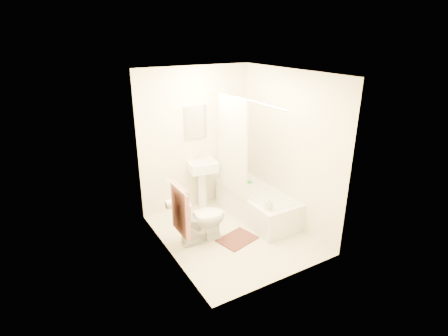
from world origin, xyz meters
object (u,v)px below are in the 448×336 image
toilet (201,218)px  bath_mat (237,239)px  bathtub (257,203)px  soap_bottle (269,204)px  sink (202,182)px

toilet → bath_mat: 0.64m
toilet → bath_mat: size_ratio=1.36×
bathtub → bath_mat: (-0.67, -0.47, -0.21)m
toilet → soap_bottle: toilet is taller
sink → bath_mat: size_ratio=1.70×
bath_mat → sink: bearing=87.4°
toilet → bath_mat: (0.46, -0.27, -0.35)m
bathtub → soap_bottle: size_ratio=8.20×
bath_mat → soap_bottle: size_ratio=2.82×
sink → bath_mat: sink is taller
bath_mat → bathtub: bearing=34.9°
sink → soap_bottle: (0.40, -1.36, 0.08)m
soap_bottle → sink: bearing=106.2°
toilet → sink: (0.52, 0.96, 0.10)m
toilet → sink: size_ratio=0.80×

